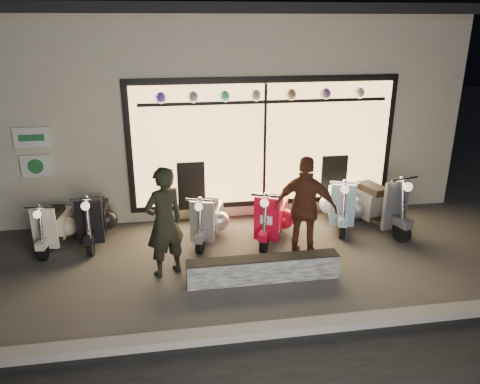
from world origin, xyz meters
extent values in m
plane|color=#383533|center=(0.00, 0.00, 0.00)|extent=(40.00, 40.00, 0.00)
cube|color=slate|center=(0.00, -2.00, 0.06)|extent=(40.00, 0.25, 0.12)
cube|color=beige|center=(0.00, 5.00, 2.00)|extent=(10.00, 6.00, 4.00)
cube|color=black|center=(0.00, 5.00, 4.10)|extent=(10.20, 6.20, 0.20)
cube|color=black|center=(0.80, 1.98, 1.55)|extent=(5.45, 0.06, 2.65)
cube|color=#FFBF6B|center=(0.80, 1.94, 1.55)|extent=(5.20, 0.04, 2.40)
cube|color=black|center=(0.80, 1.90, 2.40)|extent=(4.90, 0.06, 0.06)
cube|color=white|center=(-3.60, 1.96, 1.85)|extent=(0.65, 0.04, 0.38)
cube|color=white|center=(-3.60, 1.96, 1.30)|extent=(0.55, 0.04, 0.42)
cube|color=black|center=(0.25, -0.65, 0.20)|extent=(2.41, 0.28, 0.40)
cylinder|color=black|center=(-0.66, 0.41, 0.16)|extent=(0.19, 0.33, 0.32)
cylinder|color=black|center=(-0.37, 1.30, 0.16)|extent=(0.21, 0.34, 0.32)
cube|color=#A4A5A9|center=(-0.60, 0.59, 0.53)|extent=(0.43, 0.20, 0.77)
cube|color=#A4A5A9|center=(-0.40, 1.21, 0.36)|extent=(0.58, 0.75, 0.43)
cube|color=black|center=(-0.43, 1.12, 0.62)|extent=(0.42, 0.58, 0.11)
sphere|color=#FFF2CC|center=(-0.67, 0.40, 0.89)|extent=(0.18, 0.18, 0.14)
cylinder|color=black|center=(0.46, 0.27, 0.17)|extent=(0.23, 0.35, 0.34)
cylinder|color=black|center=(0.87, 1.18, 0.17)|extent=(0.25, 0.36, 0.34)
cube|color=red|center=(0.54, 0.46, 0.56)|extent=(0.45, 0.25, 0.82)
cube|color=red|center=(0.83, 1.09, 0.38)|extent=(0.67, 0.81, 0.46)
cube|color=black|center=(0.79, 1.00, 0.66)|extent=(0.49, 0.63, 0.12)
sphere|color=#FFF2CC|center=(0.45, 0.26, 0.95)|extent=(0.20, 0.20, 0.15)
cylinder|color=black|center=(-2.56, 0.64, 0.17)|extent=(0.10, 0.34, 0.34)
cylinder|color=black|center=(-2.54, 1.63, 0.17)|extent=(0.12, 0.34, 0.34)
cube|color=black|center=(-2.56, 0.85, 0.55)|extent=(0.46, 0.08, 0.81)
cube|color=black|center=(-2.54, 1.53, 0.38)|extent=(0.43, 0.70, 0.46)
cube|color=black|center=(-2.55, 1.43, 0.65)|extent=(0.29, 0.56, 0.12)
sphere|color=#FFF2CC|center=(-2.56, 0.63, 0.94)|extent=(0.15, 0.15, 0.15)
cylinder|color=black|center=(-3.33, 0.60, 0.15)|extent=(0.13, 0.32, 0.31)
cylinder|color=black|center=(-3.21, 1.49, 0.15)|extent=(0.15, 0.32, 0.31)
cube|color=beige|center=(-3.31, 0.79, 0.51)|extent=(0.42, 0.12, 0.74)
cube|color=beige|center=(-3.23, 1.40, 0.34)|extent=(0.46, 0.68, 0.42)
cube|color=black|center=(-3.24, 1.31, 0.60)|extent=(0.32, 0.53, 0.11)
sphere|color=#FFF2CC|center=(-3.33, 0.59, 0.86)|extent=(0.15, 0.15, 0.14)
cylinder|color=black|center=(2.04, 0.63, 0.17)|extent=(0.20, 0.36, 0.35)
cylinder|color=black|center=(2.33, 1.61, 0.17)|extent=(0.22, 0.37, 0.35)
cube|color=#90BACD|center=(2.10, 0.83, 0.57)|extent=(0.47, 0.21, 0.84)
cube|color=#90BACD|center=(2.30, 1.51, 0.39)|extent=(0.62, 0.81, 0.47)
cube|color=black|center=(2.28, 1.41, 0.68)|extent=(0.44, 0.63, 0.12)
sphere|color=#FFF2CC|center=(2.03, 0.62, 0.97)|extent=(0.19, 0.19, 0.15)
cylinder|color=black|center=(3.07, 0.29, 0.19)|extent=(0.21, 0.41, 0.39)
cylinder|color=black|center=(2.77, 1.40, 0.19)|extent=(0.23, 0.41, 0.39)
cube|color=#595B61|center=(3.01, 0.52, 0.64)|extent=(0.53, 0.21, 0.94)
cube|color=#595B61|center=(2.80, 1.29, 0.44)|extent=(0.67, 0.90, 0.53)
cube|color=black|center=(2.83, 1.18, 0.76)|extent=(0.48, 0.70, 0.14)
sphere|color=#FFF2CC|center=(3.07, 0.28, 1.09)|extent=(0.21, 0.21, 0.17)
imported|color=black|center=(-1.25, -0.18, 0.91)|extent=(0.79, 0.70, 1.81)
imported|color=#572C1B|center=(1.12, 0.04, 0.90)|extent=(1.14, 0.83, 1.80)
camera|label=1|loc=(-1.16, -7.00, 3.87)|focal=35.00mm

